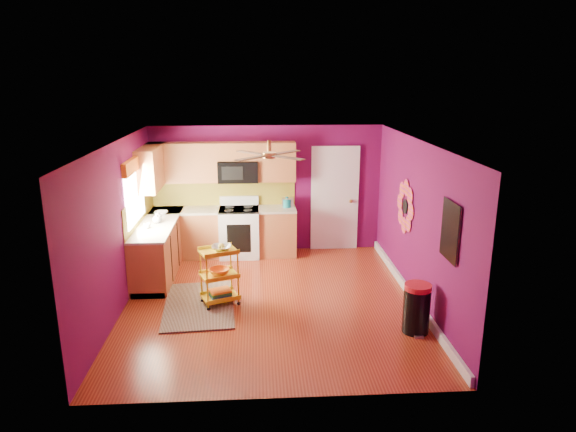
{
  "coord_description": "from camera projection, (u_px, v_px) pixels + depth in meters",
  "views": [
    {
      "loc": [
        -0.18,
        -7.41,
        3.45
      ],
      "look_at": [
        0.29,
        0.4,
        1.28
      ],
      "focal_mm": 32.0,
      "sensor_mm": 36.0,
      "label": 1
    }
  ],
  "objects": [
    {
      "name": "right_wall_art",
      "position": [
        423.0,
        216.0,
        7.48
      ],
      "size": [
        0.04,
        2.74,
        1.04
      ],
      "color": "black",
      "rests_on": "ground"
    },
    {
      "name": "room_envelope",
      "position": [
        272.0,
        200.0,
        7.62
      ],
      "size": [
        4.54,
        5.04,
        2.52
      ],
      "color": "#5F0A46",
      "rests_on": "ground"
    },
    {
      "name": "soap_bottle_b",
      "position": [
        156.0,
        218.0,
        8.9
      ],
      "size": [
        0.14,
        0.14,
        0.18
      ],
      "primitive_type": "imported",
      "color": "white",
      "rests_on": "lower_cabinets"
    },
    {
      "name": "soap_bottle_a",
      "position": [
        158.0,
        216.0,
        8.98
      ],
      "size": [
        0.09,
        0.09,
        0.2
      ],
      "primitive_type": "imported",
      "color": "#EA3F72",
      "rests_on": "lower_cabinets"
    },
    {
      "name": "lower_cabinets",
      "position": [
        196.0,
        241.0,
        9.61
      ],
      "size": [
        2.81,
        2.31,
        0.94
      ],
      "color": "brown",
      "rests_on": "ground"
    },
    {
      "name": "counter_cup",
      "position": [
        147.0,
        226.0,
        8.62
      ],
      "size": [
        0.11,
        0.11,
        0.09
      ],
      "primitive_type": "imported",
      "color": "white",
      "rests_on": "lower_cabinets"
    },
    {
      "name": "trash_can",
      "position": [
        416.0,
        308.0,
        7.02
      ],
      "size": [
        0.39,
        0.41,
        0.7
      ],
      "color": "black",
      "rests_on": "ground"
    },
    {
      "name": "ceiling_fan",
      "position": [
        269.0,
        154.0,
        7.64
      ],
      "size": [
        1.01,
        1.01,
        0.26
      ],
      "color": "#BF8C3F",
      "rests_on": "ground"
    },
    {
      "name": "left_window",
      "position": [
        134.0,
        181.0,
        8.47
      ],
      "size": [
        0.08,
        1.35,
        1.08
      ],
      "color": "white",
      "rests_on": "ground"
    },
    {
      "name": "counter_dish",
      "position": [
        161.0,
        213.0,
        9.47
      ],
      "size": [
        0.24,
        0.24,
        0.06
      ],
      "primitive_type": "imported",
      "color": "white",
      "rests_on": "lower_cabinets"
    },
    {
      "name": "panel_door",
      "position": [
        335.0,
        200.0,
        10.24
      ],
      "size": [
        0.95,
        0.11,
        2.15
      ],
      "color": "white",
      "rests_on": "ground"
    },
    {
      "name": "upper_cabinetry",
      "position": [
        201.0,
        165.0,
        9.59
      ],
      "size": [
        2.8,
        2.3,
        1.26
      ],
      "color": "brown",
      "rests_on": "ground"
    },
    {
      "name": "rolling_cart",
      "position": [
        220.0,
        273.0,
        7.84
      ],
      "size": [
        0.65,
        0.57,
        0.98
      ],
      "color": "yellow",
      "rests_on": "ground"
    },
    {
      "name": "ground",
      "position": [
        271.0,
        301.0,
        8.06
      ],
      "size": [
        5.0,
        5.0,
        0.0
      ],
      "primitive_type": "plane",
      "color": "maroon",
      "rests_on": "ground"
    },
    {
      "name": "toaster",
      "position": [
        288.0,
        202.0,
        10.02
      ],
      "size": [
        0.22,
        0.15,
        0.18
      ],
      "primitive_type": "cube",
      "color": "beige",
      "rests_on": "lower_cabinets"
    },
    {
      "name": "teal_kettle",
      "position": [
        287.0,
        203.0,
        9.99
      ],
      "size": [
        0.18,
        0.18,
        0.21
      ],
      "color": "#128287",
      "rests_on": "lower_cabinets"
    },
    {
      "name": "shag_rug",
      "position": [
        199.0,
        305.0,
        7.91
      ],
      "size": [
        1.17,
        1.78,
        0.02
      ],
      "primitive_type": "cube",
      "rotation": [
        0.0,
        0.0,
        0.07
      ],
      "color": "black",
      "rests_on": "ground"
    },
    {
      "name": "electric_range",
      "position": [
        239.0,
        232.0,
        9.99
      ],
      "size": [
        0.76,
        0.66,
        1.13
      ],
      "color": "white",
      "rests_on": "ground"
    }
  ]
}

